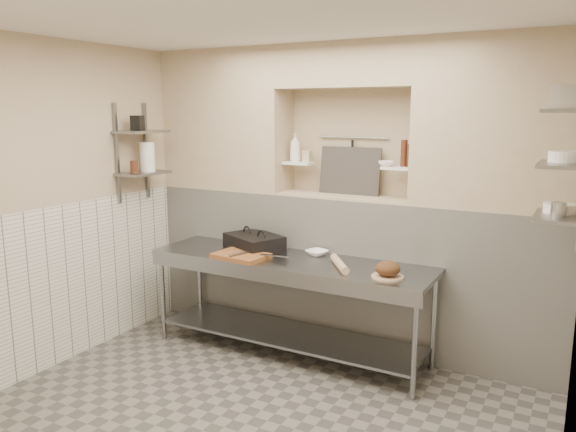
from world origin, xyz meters
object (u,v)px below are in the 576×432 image
Objects in this scene: cutting_board at (241,256)px; mixing_bowl at (317,253)px; bottle_soap at (295,147)px; bowl_alcove at (386,164)px; bread_loaf at (388,269)px; panini_press at (254,242)px; rolling_pin at (339,264)px; jug_left at (147,157)px; prep_table at (289,287)px.

cutting_board is 0.70m from mixing_bowl.
bottle_soap is 0.94m from bowl_alcove.
mixing_bowl is 0.88m from bread_loaf.
cutting_board is at bearing -101.34° from bottle_soap.
cutting_board is at bearing -145.52° from bowl_alcove.
bottle_soap reaches higher than mixing_bowl.
panini_press reaches higher than rolling_pin.
jug_left is (-1.15, 0.11, 0.83)m from cutting_board.
rolling_pin is 2.21m from jug_left.
bread_loaf is 1.64m from bottle_soap.
rolling_pin is at bearing -106.33° from bowl_alcove.
rolling_pin is at bearing -39.45° from mixing_bowl.
jug_left is at bearing -153.85° from bottle_soap.
bottle_soap is at bearing 112.59° from prep_table.
panini_press is at bearing 100.54° from cutting_board.
rolling_pin is 1.55× the size of jug_left.
bowl_alcove is at bearing 31.33° from mixing_bowl.
jug_left is at bearing 178.71° from bread_loaf.
bread_loaf is (1.41, -0.27, 0.00)m from panini_press.
bottle_soap is (-0.24, 0.57, 1.21)m from prep_table.
mixing_bowl is 0.70× the size of bottle_soap.
bread_loaf is at bearing -30.20° from bottle_soap.
bowl_alcove is at bearing 39.05° from prep_table.
prep_table is 0.58m from panini_press.
bottle_soap is at bearing 140.46° from rolling_pin.
bread_loaf reaches higher than cutting_board.
mixing_bowl is 1.06m from bottle_soap.
panini_press is at bearing -160.00° from bowl_alcove.
prep_table is 0.40m from mixing_bowl.
panini_press is 2.23× the size of jug_left.
jug_left is at bearing -164.31° from bowl_alcove.
rolling_pin is (0.96, -0.19, -0.04)m from panini_press.
jug_left reaches higher than panini_press.
mixing_bowl is at bearing -148.67° from bowl_alcove.
jug_left is at bearing -179.41° from rolling_pin.
panini_press is at bearing 169.21° from bread_loaf.
cutting_board is 1.05× the size of rolling_pin.
jug_left is at bearing -144.08° from panini_press.
bread_loaf is 0.69× the size of jug_left.
prep_table is 13.61× the size of mixing_bowl.
bottle_soap is (0.21, 0.43, 0.88)m from panini_press.
bottle_soap is (-0.75, 0.62, 0.92)m from rolling_pin.
cutting_board reaches higher than prep_table.
cutting_board is 2.45× the size of mixing_bowl.
prep_table is 5.56× the size of cutting_board.
bowl_alcove is (0.69, 0.56, 1.09)m from prep_table.
panini_press reaches higher than mixing_bowl.
bottle_soap is at bearing 78.66° from cutting_board.
cutting_board is 1.35m from bread_loaf.
prep_table is at bearing -124.43° from mixing_bowl.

